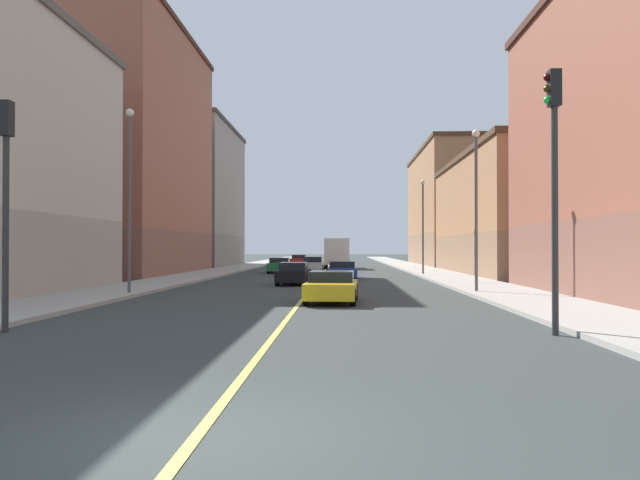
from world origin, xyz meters
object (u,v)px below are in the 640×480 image
Objects in this scene: building_right_midblock at (115,152)px; traffic_light_left_near at (554,165)px; street_lamp_left_far at (423,217)px; car_green at (280,265)px; building_right_distant at (183,196)px; traffic_light_right_near at (5,182)px; car_silver at (313,264)px; car_red at (299,260)px; car_blue at (342,271)px; street_lamp_right_near at (130,183)px; building_left_mid at (530,215)px; building_left_far at (465,208)px; car_yellow at (332,287)px; box_truck at (337,253)px; street_lamp_left_near at (476,194)px; car_black at (293,274)px; car_orange at (339,261)px.

traffic_light_left_near is at bearing -55.51° from building_right_midblock.
car_green is (-11.56, 4.80, -3.91)m from street_lamp_left_far.
building_right_distant reaches higher than traffic_light_right_near.
car_red is at bearing 97.70° from car_silver.
street_lamp_right_near is at bearing -123.32° from car_blue.
building_left_mid is 34.00m from building_right_midblock.
building_left_far is at bearing 72.79° from street_lamp_left_far.
traffic_light_right_near reaches higher than car_green.
box_truck is at bearing 90.18° from car_yellow.
traffic_light_left_near is (-9.92, -35.30, -0.62)m from building_left_mid.
car_yellow is at bearing -54.81° from building_right_midblock.
street_lamp_left_near is 1.90× the size of car_red.
building_left_mid reaches higher than street_lamp_left_near.
car_black is (-9.08, 7.13, -4.03)m from street_lamp_left_near.
street_lamp_left_near is at bearing 35.92° from car_yellow.
street_lamp_right_near is at bearing -136.77° from building_left_mid.
street_lamp_right_near is at bearing -101.32° from car_orange.
car_green is at bearing -90.02° from car_red.
traffic_light_left_near is 0.87× the size of street_lamp_left_near.
street_lamp_right_near reaches higher than car_blue.
car_red is (-11.56, 28.43, -3.91)m from street_lamp_left_far.
building_left_far is 62.40m from traffic_light_left_near.
car_red is at bearing -179.07° from building_left_far.
car_black is at bearing -127.18° from street_lamp_left_far.
box_truck reaches higher than car_green.
car_blue is at bearing -88.70° from box_truck.
street_lamp_left_near is at bearing -64.16° from car_blue.
street_lamp_right_near is at bearing 94.65° from traffic_light_right_near.
street_lamp_right_near reaches higher than street_lamp_left_near.
building_left_mid is 1.28× the size of building_right_distant.
car_blue is 0.96× the size of car_black.
building_right_midblock is 5.18× the size of car_yellow.
traffic_light_right_near is at bearing -98.00° from car_silver.
building_left_mid is at bearing -42.12° from box_truck.
building_left_far is 55.29m from car_yellow.
traffic_light_right_near is 0.78× the size of street_lamp_left_near.
car_yellow is at bearing -91.27° from car_blue.
building_left_far reaches higher than street_lamp_left_far.
building_left_far is 38.64m from car_blue.
building_right_midblock reaches higher than street_lamp_left_near.
street_lamp_left_far is (15.78, 20.68, -0.52)m from street_lamp_right_near.
building_left_far is 20.51m from box_truck.
building_left_far is 43.25m from building_right_midblock.
car_orange is 8.58m from box_truck.
building_right_midblock reaches higher than car_silver.
street_lamp_left_near is 1.90× the size of car_blue.
car_green is 1.14× the size of car_orange.
building_left_mid is at bearing 1.45° from building_right_midblock.
building_left_mid is 6.07× the size of car_black.
building_left_far is 48.74m from street_lamp_left_near.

